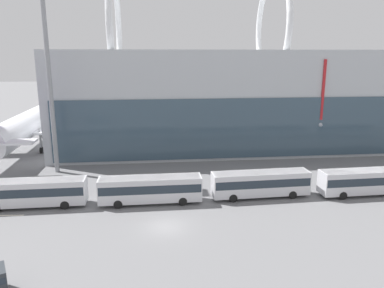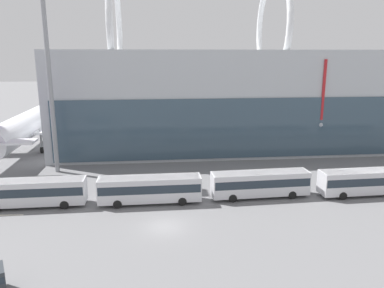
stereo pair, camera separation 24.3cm
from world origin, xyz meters
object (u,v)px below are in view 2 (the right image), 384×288
object	(u,v)px
airliner_at_gate_near	(23,128)
floodlight_mast	(47,47)
airliner_at_gate_far	(289,110)
shuttle_bus_1	(150,188)
shuttle_bus_0	(32,191)
shuttle_bus_3	(367,180)
shuttle_bus_2	(260,183)

from	to	relation	value
airliner_at_gate_near	floodlight_mast	xyz separation A→B (m)	(8.48, -12.20, 13.67)
airliner_at_gate_far	floodlight_mast	size ratio (longest dim) A/B	1.27
shuttle_bus_1	floodlight_mast	size ratio (longest dim) A/B	0.41
airliner_at_gate_far	shuttle_bus_0	bearing A→B (deg)	131.63
airliner_at_gate_far	shuttle_bus_3	bearing A→B (deg)	179.34
floodlight_mast	shuttle_bus_1	bearing A→B (deg)	-44.58
airliner_at_gate_far	shuttle_bus_3	xyz separation A→B (m)	(-2.31, -34.43, -3.91)
floodlight_mast	shuttle_bus_2	bearing A→B (deg)	-25.74
floodlight_mast	airliner_at_gate_far	bearing A→B (deg)	25.36
airliner_at_gate_near	shuttle_bus_2	xyz separation A→B (m)	(36.01, -25.48, -2.68)
shuttle_bus_0	shuttle_bus_3	size ratio (longest dim) A/B	1.00
shuttle_bus_0	shuttle_bus_2	distance (m)	27.02
airliner_at_gate_near	airliner_at_gate_far	distance (m)	52.51
shuttle_bus_0	floodlight_mast	bearing A→B (deg)	91.41
shuttle_bus_2	shuttle_bus_3	xyz separation A→B (m)	(13.51, -0.62, 0.00)
shuttle_bus_3	floodlight_mast	xyz separation A→B (m)	(-41.04, 13.89, 16.35)
shuttle_bus_1	shuttle_bus_3	world-z (taller)	same
airliner_at_gate_near	shuttle_bus_1	size ratio (longest dim) A/B	3.09
shuttle_bus_0	floodlight_mast	xyz separation A→B (m)	(-0.51, 13.48, 16.35)
airliner_at_gate_near	floodlight_mast	distance (m)	20.19
shuttle_bus_1	shuttle_bus_2	bearing A→B (deg)	1.90
airliner_at_gate_near	shuttle_bus_0	xyz separation A→B (m)	(8.99, -25.68, -2.68)
airliner_at_gate_far	floodlight_mast	world-z (taller)	floodlight_mast
shuttle_bus_0	shuttle_bus_3	xyz separation A→B (m)	(40.53, -0.41, 0.00)
shuttle_bus_1	airliner_at_gate_near	bearing A→B (deg)	130.45
shuttle_bus_0	shuttle_bus_2	bearing A→B (deg)	-0.31
airliner_at_gate_far	shuttle_bus_3	world-z (taller)	airliner_at_gate_far
airliner_at_gate_near	airliner_at_gate_far	size ratio (longest dim) A/B	0.99
airliner_at_gate_far	shuttle_bus_1	bearing A→B (deg)	142.69
shuttle_bus_0	shuttle_bus_1	bearing A→B (deg)	-2.18
shuttle_bus_1	shuttle_bus_3	distance (m)	27.02
airliner_at_gate_near	shuttle_bus_3	bearing A→B (deg)	-118.03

